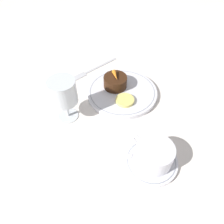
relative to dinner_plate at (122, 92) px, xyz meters
The scene contains 10 objects.
ground_plane 0.04m from the dinner_plate, 58.25° to the left, with size 3.00×3.00×0.00m, color white.
dinner_plate is the anchor object (origin of this frame).
saucer 0.26m from the dinner_plate, 149.95° to the left, with size 0.13×0.13×0.01m.
coffee_cup 0.26m from the dinner_plate, 150.92° to the left, with size 0.12×0.09×0.05m.
spoon 0.23m from the dinner_plate, 145.29° to the left, with size 0.04×0.12×0.00m.
wine_glass 0.21m from the dinner_plate, 75.98° to the left, with size 0.08×0.08×0.13m.
fork 0.17m from the dinner_plate, ahead, with size 0.03×0.20×0.01m.
dessert_cake 0.04m from the dinner_plate, ahead, with size 0.08×0.08×0.04m.
carrot_garnish 0.06m from the dinner_plate, ahead, with size 0.04×0.03×0.01m.
pineapple_slice 0.05m from the dinner_plate, 145.44° to the left, with size 0.06×0.06×0.01m.
Camera 1 is at (-0.37, 0.36, 0.50)m, focal length 35.00 mm.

